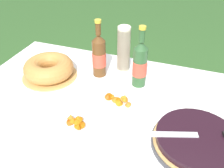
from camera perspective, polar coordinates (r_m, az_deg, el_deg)
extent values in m
cube|color=brown|center=(1.23, -1.03, -5.02)|extent=(1.45, 0.93, 0.03)
cylinder|color=brown|center=(1.99, -14.94, -1.19)|extent=(0.06, 0.06, 0.65)
cube|color=white|center=(1.22, -1.04, -4.31)|extent=(1.46, 0.94, 0.00)
cube|color=white|center=(1.62, 4.79, 4.14)|extent=(1.46, 0.01, 0.10)
cylinder|color=#38383D|center=(1.07, 18.55, -12.84)|extent=(0.35, 0.35, 0.02)
cylinder|color=tan|center=(1.06, 18.71, -12.29)|extent=(0.34, 0.34, 0.01)
cylinder|color=black|center=(1.05, 18.90, -11.58)|extent=(0.32, 0.32, 0.03)
cube|color=silver|center=(1.01, 13.84, -11.14)|extent=(0.19, 0.08, 0.00)
cylinder|color=tan|center=(1.45, -13.97, 1.90)|extent=(0.30, 0.30, 0.01)
torus|color=#BC7F3D|center=(1.43, -14.25, 3.61)|extent=(0.27, 0.27, 0.10)
cylinder|color=beige|center=(1.45, 2.59, 4.91)|extent=(0.07, 0.07, 0.09)
cylinder|color=beige|center=(1.44, 2.60, 5.36)|extent=(0.07, 0.07, 0.09)
cylinder|color=beige|center=(1.43, 2.62, 5.81)|extent=(0.07, 0.07, 0.09)
cylinder|color=beige|center=(1.43, 2.63, 6.26)|extent=(0.07, 0.07, 0.09)
cylinder|color=beige|center=(1.42, 2.65, 6.72)|extent=(0.07, 0.07, 0.09)
cylinder|color=beige|center=(1.41, 2.66, 7.19)|extent=(0.07, 0.07, 0.09)
cylinder|color=beige|center=(1.41, 2.67, 7.66)|extent=(0.07, 0.07, 0.09)
cylinder|color=beige|center=(1.40, 2.69, 8.13)|extent=(0.07, 0.07, 0.09)
cylinder|color=beige|center=(1.40, 2.70, 8.60)|extent=(0.07, 0.07, 0.09)
cylinder|color=beige|center=(1.39, 2.72, 9.08)|extent=(0.07, 0.07, 0.09)
cylinder|color=beige|center=(1.38, 2.73, 9.57)|extent=(0.07, 0.07, 0.09)
cylinder|color=beige|center=(1.38, 2.75, 10.05)|extent=(0.07, 0.07, 0.09)
cylinder|color=beige|center=(1.37, 2.76, 10.55)|extent=(0.07, 0.07, 0.09)
cylinder|color=beige|center=(1.37, 2.78, 11.04)|extent=(0.07, 0.07, 0.09)
torus|color=beige|center=(1.35, 2.84, 12.88)|extent=(0.07, 0.07, 0.01)
cylinder|color=#2D562D|center=(1.29, 6.34, 3.83)|extent=(0.07, 0.07, 0.21)
cylinder|color=#E54C38|center=(1.30, 6.33, 3.67)|extent=(0.07, 0.07, 0.08)
cone|color=#2D562D|center=(1.23, 6.71, 8.76)|extent=(0.07, 0.07, 0.04)
cylinder|color=#2D562D|center=(1.21, 6.87, 10.90)|extent=(0.03, 0.03, 0.06)
cylinder|color=gold|center=(1.20, 7.01, 12.66)|extent=(0.03, 0.03, 0.02)
cylinder|color=brown|center=(1.37, -2.96, 5.86)|extent=(0.07, 0.07, 0.21)
cylinder|color=#E54C38|center=(1.38, -2.96, 5.71)|extent=(0.08, 0.08, 0.08)
cone|color=brown|center=(1.32, -3.12, 10.45)|extent=(0.07, 0.07, 0.04)
cylinder|color=brown|center=(1.30, -3.19, 12.48)|extent=(0.03, 0.03, 0.06)
cylinder|color=gold|center=(1.28, -3.25, 14.15)|extent=(0.03, 0.03, 0.02)
cylinder|color=white|center=(1.21, 1.39, -4.42)|extent=(0.21, 0.21, 0.01)
torus|color=white|center=(1.20, 1.39, -4.13)|extent=(0.21, 0.21, 0.01)
cone|color=#AE4F11|center=(1.21, -1.07, -2.75)|extent=(0.05, 0.04, 0.03)
cone|color=#CA6A19|center=(1.20, 0.88, -3.34)|extent=(0.06, 0.06, 0.03)
cone|color=#BD7111|center=(1.18, 1.84, -4.18)|extent=(0.05, 0.06, 0.05)
cone|color=#B2600A|center=(1.19, 1.19, -3.62)|extent=(0.05, 0.05, 0.04)
cone|color=orange|center=(1.21, 2.92, -2.94)|extent=(0.05, 0.05, 0.03)
cone|color=#BD6E14|center=(1.19, 3.01, -3.39)|extent=(0.05, 0.04, 0.03)
cone|color=orange|center=(1.18, 3.54, -4.55)|extent=(0.05, 0.05, 0.03)
cone|color=#B96F14|center=(1.23, 0.17, -2.74)|extent=(0.05, 0.05, 0.04)
cone|color=#A96914|center=(1.18, 3.62, -4.48)|extent=(0.03, 0.03, 0.02)
cone|color=#AD5B09|center=(1.21, -0.87, -2.75)|extent=(0.06, 0.06, 0.05)
cylinder|color=white|center=(1.10, -7.82, -9.54)|extent=(0.20, 0.20, 0.01)
torus|color=white|center=(1.10, -7.85, -9.25)|extent=(0.20, 0.20, 0.01)
cone|color=#BC731F|center=(1.10, -9.43, -7.37)|extent=(0.05, 0.05, 0.04)
cone|color=#AF4B0A|center=(1.09, -7.18, -8.94)|extent=(0.05, 0.05, 0.03)
cone|color=#A8540A|center=(1.07, -7.07, -9.18)|extent=(0.04, 0.04, 0.04)
cone|color=#B25F0B|center=(1.07, -7.72, -9.46)|extent=(0.04, 0.04, 0.04)
cone|color=#B94F11|center=(1.10, -9.30, -8.57)|extent=(0.05, 0.05, 0.05)
cone|color=#BD640C|center=(1.09, -7.81, -7.64)|extent=(0.06, 0.06, 0.03)
cone|color=#BE6911|center=(1.09, -8.81, -8.08)|extent=(0.05, 0.04, 0.03)
cone|color=#BC7111|center=(1.08, -8.09, -8.37)|extent=(0.05, 0.05, 0.03)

